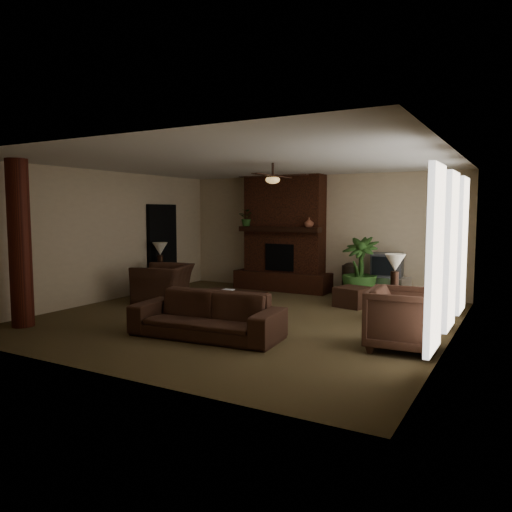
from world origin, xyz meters
The scene contains 23 objects.
room_shell centered at (0.00, 0.00, 1.40)m, with size 7.00×7.00×7.00m.
fireplace centered at (-0.80, 3.22, 1.16)m, with size 2.40×0.70×2.80m.
windows centered at (3.45, 0.20, 1.35)m, with size 0.08×3.65×2.35m.
log_column centered at (-2.95, -2.40, 1.40)m, with size 0.36×0.36×2.80m, color #572015.
doorway centered at (-3.44, 1.80, 1.05)m, with size 0.10×1.00×2.10m, color black.
ceiling_fan centered at (0.40, 0.30, 2.53)m, with size 1.35×1.35×0.37m.
sofa centered at (0.17, -1.46, 0.46)m, with size 2.35×0.69×0.92m, color #40271B.
armchair_left centered at (-2.37, 0.56, 0.53)m, with size 1.20×0.78×1.05m, color #40271B.
armchair_right centered at (2.98, -0.71, 0.48)m, with size 0.94×0.88×0.96m, color #40271B.
coffee_table centered at (-0.37, 0.12, 0.37)m, with size 1.20×0.70×0.43m.
ottoman centered at (1.38, 1.96, 0.20)m, with size 0.60×0.60×0.40m, color #40271B.
tv_stand centered at (1.80, 3.15, 0.25)m, with size 0.85×0.50×0.50m, color silver.
tv centered at (1.77, 3.14, 0.76)m, with size 0.70×0.59×0.52m.
floor_vase centered at (0.91, 3.15, 0.43)m, with size 0.34×0.34×0.77m.
floor_plant centered at (1.30, 2.66, 0.39)m, with size 0.77×1.38×0.77m, color #2E5321.
side_table_left centered at (-3.15, 1.35, 0.28)m, with size 0.50×0.50×0.55m, color black.
lamp_left centered at (-3.15, 1.38, 1.00)m, with size 0.41×0.41×0.65m.
side_table_right centered at (2.42, 0.97, 0.28)m, with size 0.50×0.50×0.55m, color black.
lamp_right centered at (2.46, 0.95, 1.00)m, with size 0.41×0.41×0.65m.
mantel_plant centered at (-1.71, 2.99, 1.72)m, with size 0.38×0.42×0.33m, color #2E5321.
mantel_vase centered at (-0.01, 2.94, 1.67)m, with size 0.22×0.23×0.22m, color brown.
book_a centered at (-0.60, 0.14, 0.57)m, with size 0.22×0.03×0.29m, color #999999.
book_b centered at (-0.11, -0.01, 0.58)m, with size 0.21×0.02×0.29m, color #999999.
Camera 1 is at (4.46, -7.56, 1.95)m, focal length 34.27 mm.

